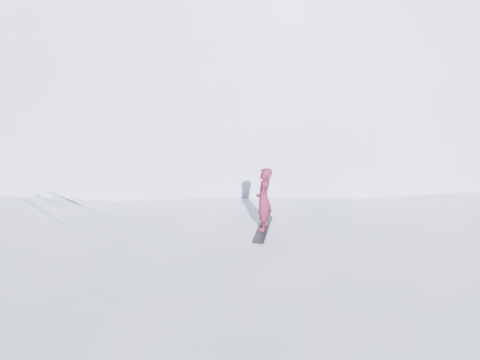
{
  "coord_description": "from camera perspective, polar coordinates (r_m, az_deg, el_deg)",
  "views": [
    {
      "loc": [
        -4.04,
        -6.16,
        8.39
      ],
      "look_at": [
        3.2,
        3.12,
        3.5
      ],
      "focal_mm": 35.0,
      "sensor_mm": 36.0,
      "label": 1
    }
  ],
  "objects": [
    {
      "name": "peak_shoulder",
      "position": [
        30.85,
        -9.42,
        6.48
      ],
      "size": [
        28.0,
        24.0,
        18.0
      ],
      "primitive_type": "ellipsoid",
      "color": "white",
      "rests_on": "ground"
    },
    {
      "name": "snowboarder",
      "position": [
        12.13,
        2.91,
        -2.37
      ],
      "size": [
        0.75,
        0.72,
        1.72
      ],
      "primitive_type": "imported",
      "rotation": [
        0.0,
        0.0,
        3.83
      ],
      "color": "maroon",
      "rests_on": "snowboard"
    },
    {
      "name": "snowboard",
      "position": [
        12.52,
        2.83,
        -5.99
      ],
      "size": [
        1.35,
        1.18,
        0.03
      ],
      "primitive_type": "cube",
      "rotation": [
        0.0,
        0.0,
        0.69
      ],
      "color": "black",
      "rests_on": "near_ridge"
    },
    {
      "name": "board_tracks",
      "position": [
        13.47,
        -17.38,
        -4.87
      ],
      "size": [
        2.65,
        5.91,
        0.04
      ],
      "color": "silver",
      "rests_on": "ground"
    },
    {
      "name": "near_ridge",
      "position": [
        13.41,
        -7.41,
        -16.41
      ],
      "size": [
        36.0,
        28.0,
        4.8
      ],
      "primitive_type": "ellipsoid",
      "color": "white",
      "rests_on": "ground"
    },
    {
      "name": "summit_peak",
      "position": [
        42.22,
        1.04,
        11.1
      ],
      "size": [
        60.0,
        56.0,
        56.0
      ],
      "primitive_type": "ellipsoid",
      "color": "white",
      "rests_on": "ground"
    }
  ]
}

